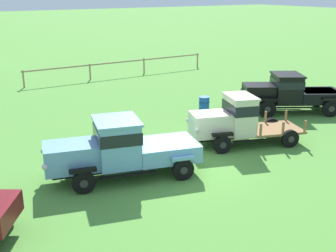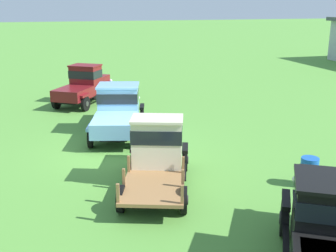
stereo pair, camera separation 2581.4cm
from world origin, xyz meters
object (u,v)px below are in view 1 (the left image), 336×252
Objects in this scene: vintage_truck_second_in_line at (120,148)px; oil_drum_beside_row at (204,105)px; vintage_truck_far_side at (289,92)px; vintage_truck_midrow_center at (234,120)px.

vintage_truck_second_in_line is 8.76m from oil_drum_beside_row.
vintage_truck_second_in_line is 1.06× the size of vintage_truck_far_side.
vintage_truck_midrow_center reaches higher than vintage_truck_second_in_line.
oil_drum_beside_row is at bearing 68.33° from vintage_truck_midrow_center.
vintage_truck_midrow_center is at bearing 3.46° from vintage_truck_second_in_line.
vintage_truck_second_in_line is at bearing -176.54° from vintage_truck_midrow_center.
vintage_truck_midrow_center is 5.55× the size of oil_drum_beside_row.
vintage_truck_midrow_center reaches higher than oil_drum_beside_row.
vintage_truck_second_in_line is 1.10× the size of vintage_truck_midrow_center.
vintage_truck_midrow_center is at bearing -158.68° from vintage_truck_far_side.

